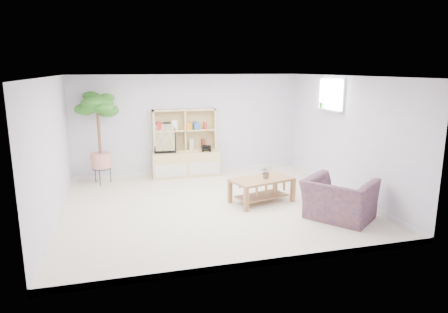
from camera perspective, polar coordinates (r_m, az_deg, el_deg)
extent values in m
cube|color=silver|center=(7.62, -1.59, -6.97)|extent=(5.50, 5.00, 0.01)
cube|color=white|center=(7.19, -1.70, 11.37)|extent=(5.50, 5.00, 0.01)
cube|color=silver|center=(9.73, -5.06, 4.52)|extent=(5.50, 0.01, 2.40)
cube|color=silver|center=(4.98, 5.05, -3.17)|extent=(5.50, 0.01, 2.40)
cube|color=silver|center=(7.21, -23.43, 0.74)|extent=(0.01, 5.00, 2.40)
cube|color=silver|center=(8.38, 17.01, 2.74)|extent=(0.01, 5.00, 2.40)
cube|color=white|center=(8.78, 14.70, 6.46)|extent=(0.14, 1.00, 0.04)
imported|color=#26772A|center=(7.69, 6.06, -2.23)|extent=(0.24, 0.22, 0.24)
imported|color=navy|center=(7.11, 16.14, -5.50)|extent=(1.42, 1.44, 0.81)
imported|color=#236917|center=(9.01, 13.89, 7.58)|extent=(0.16, 0.14, 0.25)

